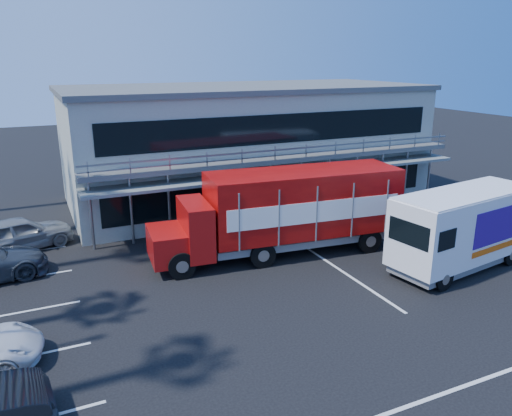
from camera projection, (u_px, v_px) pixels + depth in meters
name	position (u px, v px, depth m)	size (l,w,h in m)	color
ground	(330.00, 301.00, 19.16)	(120.00, 120.00, 0.00)	black
building	(246.00, 143.00, 32.28)	(22.40, 12.00, 7.30)	gray
red_truck	(288.00, 209.00, 23.27)	(11.97, 3.85, 3.96)	#9D0E0C
white_van	(463.00, 228.00, 21.75)	(7.42, 3.48, 3.49)	white
parked_car_e	(19.00, 234.00, 24.00)	(1.98, 4.92, 1.68)	gray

